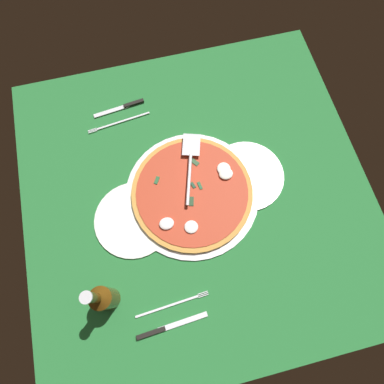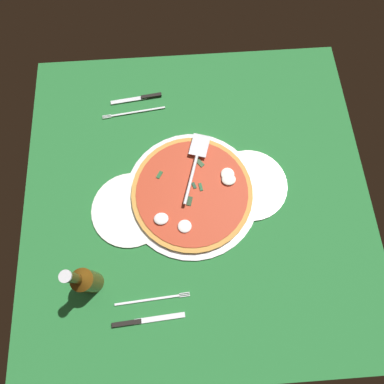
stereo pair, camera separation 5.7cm
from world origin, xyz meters
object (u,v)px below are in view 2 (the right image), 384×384
at_px(dinner_plate_left, 130,209).
at_px(pizza, 192,192).
at_px(place_setting_far, 138,105).
at_px(dinner_plate_right, 249,185).
at_px(pizza_server, 195,164).
at_px(place_setting_near, 147,310).
at_px(beer_bottle, 85,281).

bearing_deg(dinner_plate_left, pizza, 11.12).
xyz_separation_m(dinner_plate_left, place_setting_far, (0.03, 0.37, -0.00)).
relative_size(dinner_plate_right, pizza_server, 0.99).
height_order(pizza_server, place_setting_far, pizza_server).
relative_size(pizza, pizza_server, 1.57).
relative_size(place_setting_near, beer_bottle, 0.97).
relative_size(pizza_server, place_setting_near, 1.09).
distance_m(pizza, beer_bottle, 0.40).
relative_size(pizza, place_setting_near, 1.72).
height_order(dinner_plate_right, pizza, pizza).
height_order(pizza, beer_bottle, beer_bottle).
height_order(place_setting_near, place_setting_far, same).
bearing_deg(beer_bottle, dinner_plate_right, 28.75).
xyz_separation_m(pizza_server, beer_bottle, (-0.32, -0.33, 0.04)).
height_order(pizza, place_setting_far, pizza).
bearing_deg(dinner_plate_right, place_setting_near, -133.28).
height_order(dinner_plate_right, beer_bottle, beer_bottle).
relative_size(dinner_plate_left, place_setting_near, 1.09).
height_order(dinner_plate_left, place_setting_far, place_setting_far).
relative_size(pizza, place_setting_far, 1.64).
bearing_deg(pizza, dinner_plate_left, -168.88).
distance_m(dinner_plate_right, place_setting_near, 0.48).
bearing_deg(beer_bottle, pizza_server, 46.51).
distance_m(dinner_plate_left, pizza_server, 0.24).
distance_m(dinner_plate_right, pizza, 0.18).
xyz_separation_m(dinner_plate_left, place_setting_near, (0.04, -0.30, -0.00)).
height_order(dinner_plate_left, pizza, pizza).
bearing_deg(beer_bottle, dinner_plate_left, 62.84).
xyz_separation_m(pizza, pizza_server, (0.01, 0.08, 0.02)).
xyz_separation_m(place_setting_near, place_setting_far, (-0.02, 0.67, -0.00)).
xyz_separation_m(pizza_server, place_setting_far, (-0.18, 0.25, -0.04)).
xyz_separation_m(pizza_server, place_setting_near, (-0.16, -0.42, -0.04)).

